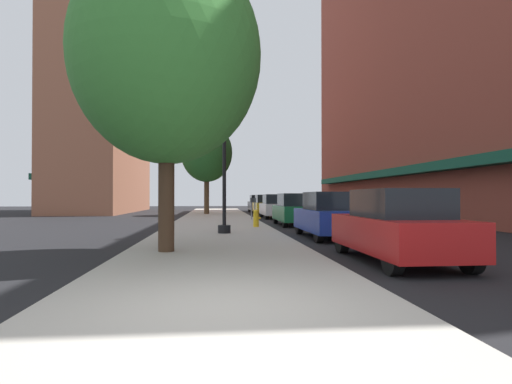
{
  "coord_description": "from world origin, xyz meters",
  "views": [
    {
      "loc": [
        -0.1,
        -5.22,
        1.48
      ],
      "look_at": [
        1.87,
        15.35,
        1.72
      ],
      "focal_mm": 29.47,
      "sensor_mm": 36.0,
      "label": 1
    }
  ],
  "objects_px": {
    "tree_near": "(167,56)",
    "car_yellow": "(266,205)",
    "lamppost": "(224,151)",
    "car_black": "(259,204)",
    "parking_meter_near": "(251,206)",
    "car_green": "(295,210)",
    "parking_meter_far": "(255,206)",
    "car_white": "(275,207)",
    "car_blue": "(330,216)",
    "tree_mid": "(207,153)",
    "car_red": "(397,227)",
    "fire_hydrant": "(256,218)"
  },
  "relations": [
    {
      "from": "parking_meter_near",
      "to": "parking_meter_far",
      "type": "bearing_deg",
      "value": -90.0
    },
    {
      "from": "lamppost",
      "to": "car_black",
      "type": "relative_size",
      "value": 1.37
    },
    {
      "from": "fire_hydrant",
      "to": "tree_near",
      "type": "distance_m",
      "value": 9.93
    },
    {
      "from": "car_green",
      "to": "car_yellow",
      "type": "distance_m",
      "value": 12.95
    },
    {
      "from": "car_blue",
      "to": "fire_hydrant",
      "type": "bearing_deg",
      "value": 117.66
    },
    {
      "from": "fire_hydrant",
      "to": "car_black",
      "type": "xyz_separation_m",
      "value": [
        2.27,
        21.15,
        0.29
      ]
    },
    {
      "from": "car_yellow",
      "to": "car_blue",
      "type": "bearing_deg",
      "value": -87.87
    },
    {
      "from": "parking_meter_far",
      "to": "car_white",
      "type": "distance_m",
      "value": 5.9
    },
    {
      "from": "lamppost",
      "to": "car_green",
      "type": "xyz_separation_m",
      "value": [
        3.78,
        5.7,
        -2.39
      ]
    },
    {
      "from": "parking_meter_far",
      "to": "car_white",
      "type": "xyz_separation_m",
      "value": [
        1.95,
        5.56,
        -0.14
      ]
    },
    {
      "from": "parking_meter_near",
      "to": "car_blue",
      "type": "distance_m",
      "value": 10.63
    },
    {
      "from": "parking_meter_near",
      "to": "car_yellow",
      "type": "xyz_separation_m",
      "value": [
        1.95,
        9.18,
        -0.14
      ]
    },
    {
      "from": "tree_mid",
      "to": "car_white",
      "type": "xyz_separation_m",
      "value": [
        4.84,
        -5.25,
        -4.23
      ]
    },
    {
      "from": "car_white",
      "to": "car_yellow",
      "type": "xyz_separation_m",
      "value": [
        0.0,
        5.74,
        0.0
      ]
    },
    {
      "from": "tree_near",
      "to": "car_blue",
      "type": "distance_m",
      "value": 7.98
    },
    {
      "from": "car_green",
      "to": "car_black",
      "type": "height_order",
      "value": "same"
    },
    {
      "from": "car_yellow",
      "to": "car_red",
      "type": "bearing_deg",
      "value": -87.87
    },
    {
      "from": "tree_mid",
      "to": "car_black",
      "type": "bearing_deg",
      "value": 51.69
    },
    {
      "from": "car_green",
      "to": "car_yellow",
      "type": "bearing_deg",
      "value": 91.47
    },
    {
      "from": "fire_hydrant",
      "to": "car_red",
      "type": "bearing_deg",
      "value": -76.93
    },
    {
      "from": "lamppost",
      "to": "parking_meter_near",
      "type": "distance_m",
      "value": 9.91
    },
    {
      "from": "tree_mid",
      "to": "car_blue",
      "type": "height_order",
      "value": "tree_mid"
    },
    {
      "from": "tree_mid",
      "to": "car_yellow",
      "type": "relative_size",
      "value": 1.7
    },
    {
      "from": "parking_meter_far",
      "to": "tree_near",
      "type": "relative_size",
      "value": 0.17
    },
    {
      "from": "fire_hydrant",
      "to": "car_white",
      "type": "bearing_deg",
      "value": 76.9
    },
    {
      "from": "parking_meter_near",
      "to": "car_yellow",
      "type": "relative_size",
      "value": 0.3
    },
    {
      "from": "car_blue",
      "to": "car_white",
      "type": "height_order",
      "value": "same"
    },
    {
      "from": "tree_near",
      "to": "car_white",
      "type": "height_order",
      "value": "tree_near"
    },
    {
      "from": "lamppost",
      "to": "car_yellow",
      "type": "height_order",
      "value": "lamppost"
    },
    {
      "from": "car_yellow",
      "to": "lamppost",
      "type": "bearing_deg",
      "value": -99.33
    },
    {
      "from": "tree_near",
      "to": "car_yellow",
      "type": "distance_m",
      "value": 24.76
    },
    {
      "from": "tree_mid",
      "to": "car_green",
      "type": "height_order",
      "value": "tree_mid"
    },
    {
      "from": "tree_near",
      "to": "car_white",
      "type": "bearing_deg",
      "value": 73.55
    },
    {
      "from": "fire_hydrant",
      "to": "parking_meter_far",
      "type": "bearing_deg",
      "value": 85.6
    },
    {
      "from": "tree_near",
      "to": "car_red",
      "type": "relative_size",
      "value": 1.78
    },
    {
      "from": "parking_meter_near",
      "to": "car_blue",
      "type": "xyz_separation_m",
      "value": [
        1.95,
        -10.45,
        -0.14
      ]
    },
    {
      "from": "car_yellow",
      "to": "parking_meter_near",
      "type": "bearing_deg",
      "value": -99.86
    },
    {
      "from": "tree_near",
      "to": "car_yellow",
      "type": "relative_size",
      "value": 1.78
    },
    {
      "from": "parking_meter_far",
      "to": "tree_mid",
      "type": "relative_size",
      "value": 0.18
    },
    {
      "from": "tree_near",
      "to": "tree_mid",
      "type": "height_order",
      "value": "tree_near"
    },
    {
      "from": "car_white",
      "to": "car_yellow",
      "type": "height_order",
      "value": "same"
    },
    {
      "from": "fire_hydrant",
      "to": "car_yellow",
      "type": "distance_m",
      "value": 15.68
    },
    {
      "from": "car_red",
      "to": "lamppost",
      "type": "bearing_deg",
      "value": 120.75
    },
    {
      "from": "car_green",
      "to": "car_white",
      "type": "relative_size",
      "value": 1.0
    },
    {
      "from": "car_yellow",
      "to": "car_black",
      "type": "relative_size",
      "value": 1.0
    },
    {
      "from": "car_green",
      "to": "car_blue",
      "type": "bearing_deg",
      "value": -88.53
    },
    {
      "from": "parking_meter_far",
      "to": "tree_near",
      "type": "xyz_separation_m",
      "value": [
        -3.38,
        -12.5,
        4.08
      ]
    },
    {
      "from": "parking_meter_far",
      "to": "car_yellow",
      "type": "relative_size",
      "value": 0.3
    },
    {
      "from": "car_red",
      "to": "car_white",
      "type": "xyz_separation_m",
      "value": [
        0.0,
        19.56,
        0.0
      ]
    },
    {
      "from": "car_green",
      "to": "tree_near",
      "type": "bearing_deg",
      "value": -114.7
    }
  ]
}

